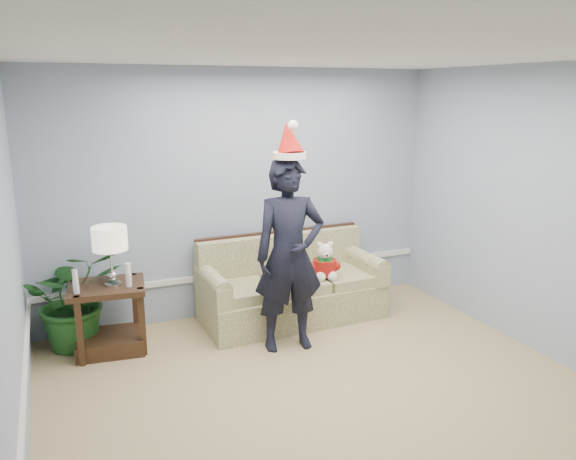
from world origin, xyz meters
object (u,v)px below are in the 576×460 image
at_px(teddy_bear, 325,265).
at_px(side_table, 110,325).
at_px(table_lamp, 110,241).
at_px(sofa, 290,289).
at_px(houseplant, 74,298).
at_px(man, 289,256).

bearing_deg(teddy_bear, side_table, -168.91).
relative_size(table_lamp, teddy_bear, 1.39).
relative_size(sofa, side_table, 2.60).
bearing_deg(sofa, houseplant, 174.61).
distance_m(table_lamp, houseplant, 0.75).
xyz_separation_m(houseplant, man, (1.91, -0.83, 0.43)).
xyz_separation_m(sofa, teddy_bear, (0.32, -0.22, 0.30)).
bearing_deg(table_lamp, teddy_bear, -2.29).
bearing_deg(houseplant, sofa, -4.09).
relative_size(table_lamp, houseplant, 0.57).
bearing_deg(side_table, teddy_bear, -3.71).
bearing_deg(man, side_table, 166.71).
height_order(side_table, table_lamp, table_lamp).
bearing_deg(man, houseplant, 163.57).
height_order(sofa, teddy_bear, sofa).
height_order(sofa, side_table, sofa).
distance_m(side_table, man, 1.86).
relative_size(table_lamp, man, 0.31).
xyz_separation_m(sofa, man, (-0.30, -0.67, 0.60)).
relative_size(side_table, teddy_bear, 1.84).
distance_m(side_table, houseplant, 0.44).
xyz_separation_m(man, teddy_bear, (0.62, 0.46, -0.30)).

